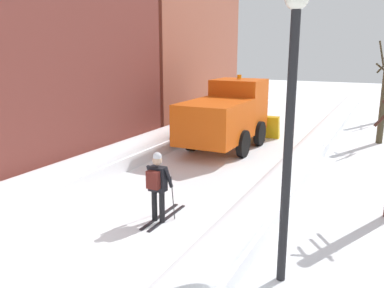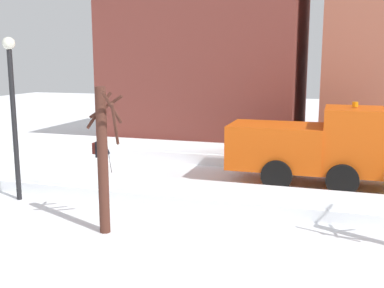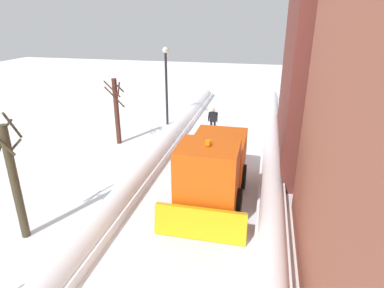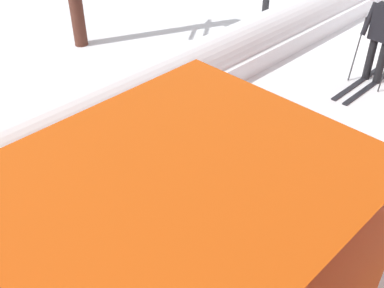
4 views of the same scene
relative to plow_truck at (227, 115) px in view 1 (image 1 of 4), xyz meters
The scene contains 8 objects.
ground_plane 1.64m from the plow_truck, 38.93° to the right, with size 80.00×80.00×0.00m, color white.
snowbank_left 2.68m from the plow_truck, 169.32° to the right, with size 1.10×36.00×0.94m.
snowbank_right 3.75m from the plow_truck, ahead, with size 1.10×36.00×0.90m.
plow_truck is the anchor object (origin of this frame).
skier 8.04m from the plow_truck, 80.63° to the right, with size 0.62×1.80×1.81m.
traffic_light_pole 8.80m from the plow_truck, 111.81° to the right, with size 0.28×0.42×4.57m.
street_lamp 10.42m from the plow_truck, 62.52° to the right, with size 0.40×0.40×5.25m.
bare_tree_mid 7.23m from the plow_truck, 33.88° to the left, with size 1.02×1.15×4.62m.
Camera 1 is at (5.68, -5.42, 4.26)m, focal length 37.21 mm.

